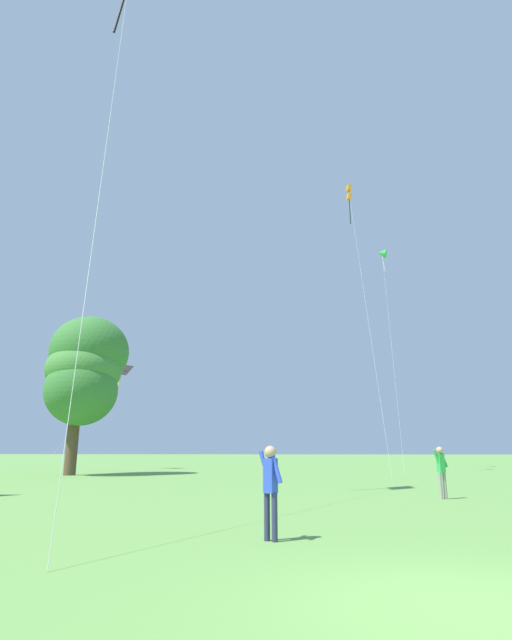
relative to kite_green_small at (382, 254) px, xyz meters
name	(u,v)px	position (x,y,z in m)	size (l,w,h in m)	color
ground_plane	(479,610)	(-5.33, -41.00, -20.24)	(400.00, 400.00, 0.00)	#669947
kite_green_small	(382,254)	(0.00, 0.00, 0.00)	(1.45, 9.97, 20.83)	green
kite_black_large	(119,377)	(-24.33, -4.14, -12.28)	(3.35, 8.88, 9.29)	black
kite_orange_box	(349,196)	(-3.62, -8.65, 1.86)	(0.75, 11.25, 23.10)	orange
person_far_back	(271,483)	(-7.79, -37.30, -19.24)	(0.49, 0.35, 1.66)	#2D3351
person_in_blue_jacket	(441,467)	(-2.76, -28.65, -19.22)	(0.53, 0.31, 1.70)	gray
tree_right_cluster	(85,369)	(-22.53, -14.55, -13.28)	(5.36, 5.95, 10.73)	brown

